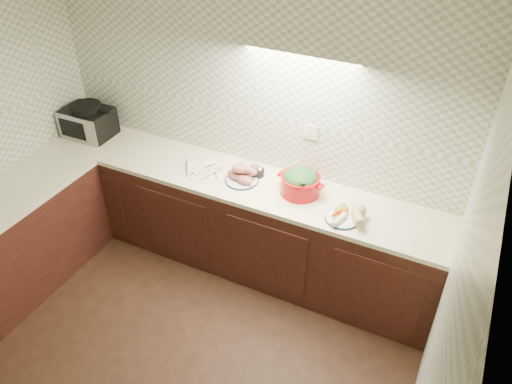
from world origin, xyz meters
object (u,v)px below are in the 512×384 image
at_px(parsnip_pile, 197,170).
at_px(onion_bowl, 256,171).
at_px(dutch_oven, 300,182).
at_px(veg_plate, 350,214).
at_px(sweet_potato_plate, 242,174).
at_px(toaster_oven, 88,121).

xyz_separation_m(parsnip_pile, onion_bowl, (0.46, 0.20, 0.01)).
height_order(dutch_oven, veg_plate, dutch_oven).
bearing_deg(veg_plate, sweet_potato_plate, 174.63).
distance_m(sweet_potato_plate, veg_plate, 0.95).
xyz_separation_m(sweet_potato_plate, onion_bowl, (0.06, 0.13, -0.03)).
height_order(parsnip_pile, dutch_oven, dutch_oven).
relative_size(toaster_oven, dutch_oven, 1.15).
xyz_separation_m(parsnip_pile, dutch_oven, (0.89, 0.12, 0.07)).
bearing_deg(toaster_oven, onion_bowl, 1.39).
bearing_deg(dutch_oven, sweet_potato_plate, -168.09).
height_order(parsnip_pile, sweet_potato_plate, sweet_potato_plate).
bearing_deg(dutch_oven, parsnip_pile, -166.35).
relative_size(parsnip_pile, sweet_potato_plate, 1.39).
bearing_deg(parsnip_pile, onion_bowl, 23.29).
height_order(toaster_oven, veg_plate, toaster_oven).
relative_size(parsnip_pile, dutch_oven, 1.01).
distance_m(parsnip_pile, veg_plate, 1.34).
bearing_deg(parsnip_pile, dutch_oven, 7.80).
relative_size(toaster_oven, onion_bowl, 3.26).
distance_m(onion_bowl, dutch_oven, 0.44).
distance_m(toaster_oven, veg_plate, 2.60).
bearing_deg(parsnip_pile, sweet_potato_plate, 9.92).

